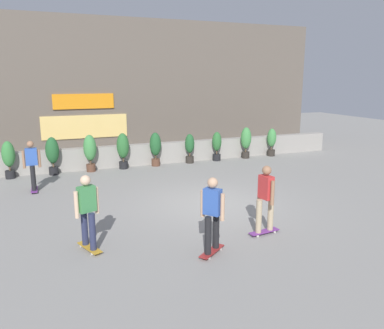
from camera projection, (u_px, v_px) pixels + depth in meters
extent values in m
plane|color=gray|center=(211.00, 204.00, 11.59)|extent=(48.00, 48.00, 0.00)
cube|color=gray|center=(154.00, 154.00, 16.93)|extent=(18.00, 0.40, 0.90)
cube|color=#60564C|center=(130.00, 86.00, 19.93)|extent=(20.00, 2.00, 6.50)
cube|color=orange|center=(84.00, 101.00, 18.22)|extent=(2.80, 0.08, 0.70)
cube|color=#F2CC72|center=(85.00, 127.00, 18.50)|extent=(4.00, 0.06, 1.10)
cylinder|color=black|center=(10.00, 174.00, 14.51)|extent=(0.36, 0.36, 0.30)
cylinder|color=brown|center=(10.00, 169.00, 14.46)|extent=(0.06, 0.06, 0.15)
ellipsoid|color=#387F3D|center=(8.00, 154.00, 14.34)|extent=(0.47, 0.47, 0.96)
cylinder|color=black|center=(54.00, 171.00, 15.07)|extent=(0.36, 0.36, 0.30)
cylinder|color=brown|center=(53.00, 165.00, 15.02)|extent=(0.06, 0.06, 0.15)
ellipsoid|color=#235B2D|center=(52.00, 150.00, 14.89)|extent=(0.50, 0.50, 1.02)
cylinder|color=brown|center=(91.00, 168.00, 15.58)|extent=(0.36, 0.36, 0.30)
cylinder|color=brown|center=(91.00, 162.00, 15.53)|extent=(0.06, 0.06, 0.15)
ellipsoid|color=#428C47|center=(90.00, 148.00, 15.40)|extent=(0.51, 0.51, 1.04)
cylinder|color=black|center=(124.00, 165.00, 16.06)|extent=(0.36, 0.36, 0.30)
cylinder|color=brown|center=(123.00, 160.00, 16.01)|extent=(0.06, 0.06, 0.15)
ellipsoid|color=#2D6B33|center=(123.00, 146.00, 15.88)|extent=(0.50, 0.50, 1.03)
cylinder|color=brown|center=(156.00, 162.00, 16.57)|extent=(0.36, 0.36, 0.30)
cylinder|color=brown|center=(156.00, 157.00, 16.52)|extent=(0.06, 0.06, 0.15)
ellipsoid|color=#235B2D|center=(155.00, 144.00, 16.39)|extent=(0.48, 0.48, 0.98)
cylinder|color=#2D2823|center=(190.00, 160.00, 17.14)|extent=(0.36, 0.36, 0.30)
cylinder|color=brown|center=(190.00, 155.00, 17.09)|extent=(0.06, 0.06, 0.15)
ellipsoid|color=#235B2D|center=(190.00, 143.00, 16.98)|extent=(0.41, 0.41, 0.84)
cylinder|color=black|center=(217.00, 157.00, 17.62)|extent=(0.36, 0.36, 0.30)
cylinder|color=brown|center=(217.00, 152.00, 17.57)|extent=(0.06, 0.06, 0.15)
ellipsoid|color=#2D6B33|center=(217.00, 141.00, 17.45)|extent=(0.42, 0.42, 0.86)
cylinder|color=#2D2823|center=(246.00, 155.00, 18.16)|extent=(0.36, 0.36, 0.30)
cylinder|color=brown|center=(246.00, 150.00, 18.11)|extent=(0.06, 0.06, 0.15)
ellipsoid|color=#428C47|center=(246.00, 138.00, 17.99)|extent=(0.49, 0.49, 1.00)
cylinder|color=#2D2823|center=(271.00, 153.00, 18.67)|extent=(0.36, 0.36, 0.30)
cylinder|color=brown|center=(271.00, 148.00, 18.62)|extent=(0.06, 0.06, 0.15)
ellipsoid|color=#428C47|center=(272.00, 138.00, 18.51)|extent=(0.43, 0.43, 0.88)
cube|color=#BF8C26|center=(90.00, 247.00, 8.49)|extent=(0.46, 0.82, 0.02)
cylinder|color=silver|center=(81.00, 246.00, 8.64)|extent=(0.05, 0.06, 0.06)
cylinder|color=silver|center=(87.00, 244.00, 8.74)|extent=(0.05, 0.06, 0.06)
cylinder|color=silver|center=(92.00, 254.00, 8.26)|extent=(0.05, 0.06, 0.06)
cylinder|color=silver|center=(99.00, 252.00, 8.37)|extent=(0.05, 0.06, 0.06)
cylinder|color=#282D4C|center=(85.00, 227.00, 8.53)|extent=(0.14, 0.14, 0.82)
cylinder|color=#282D4C|center=(92.00, 232.00, 8.27)|extent=(0.14, 0.14, 0.82)
cube|color=#3F8C4C|center=(87.00, 199.00, 8.25)|extent=(0.41, 0.31, 0.56)
sphere|color=beige|center=(85.00, 180.00, 8.16)|extent=(0.22, 0.22, 0.22)
cylinder|color=beige|center=(76.00, 205.00, 8.11)|extent=(0.09, 0.09, 0.58)
cylinder|color=beige|center=(97.00, 200.00, 8.42)|extent=(0.09, 0.09, 0.58)
cube|color=maroon|center=(212.00, 251.00, 8.31)|extent=(0.76, 0.64, 0.02)
cylinder|color=silver|center=(214.00, 247.00, 8.58)|extent=(0.06, 0.06, 0.06)
cylinder|color=silver|center=(221.00, 249.00, 8.50)|extent=(0.06, 0.06, 0.06)
cylinder|color=silver|center=(203.00, 256.00, 8.14)|extent=(0.06, 0.06, 0.06)
cylinder|color=silver|center=(209.00, 258.00, 8.06)|extent=(0.06, 0.06, 0.06)
cylinder|color=black|center=(216.00, 230.00, 8.37)|extent=(0.14, 0.14, 0.82)
cylinder|color=black|center=(208.00, 236.00, 8.07)|extent=(0.14, 0.14, 0.82)
cube|color=#3359B2|center=(212.00, 202.00, 8.07)|extent=(0.38, 0.41, 0.56)
sphere|color=tan|center=(213.00, 183.00, 7.98)|extent=(0.22, 0.22, 0.22)
cylinder|color=tan|center=(203.00, 203.00, 8.20)|extent=(0.09, 0.09, 0.58)
cylinder|color=tan|center=(222.00, 207.00, 7.97)|extent=(0.09, 0.09, 0.58)
cube|color=#72338C|center=(34.00, 189.00, 12.88)|extent=(0.22, 0.80, 0.02)
cylinder|color=silver|center=(32.00, 189.00, 13.10)|extent=(0.03, 0.06, 0.06)
cylinder|color=silver|center=(37.00, 188.00, 13.16)|extent=(0.03, 0.06, 0.06)
cylinder|color=silver|center=(32.00, 193.00, 12.63)|extent=(0.03, 0.06, 0.06)
cylinder|color=silver|center=(37.00, 192.00, 12.68)|extent=(0.03, 0.06, 0.06)
cylinder|color=black|center=(33.00, 176.00, 12.96)|extent=(0.14, 0.14, 0.82)
cylinder|color=black|center=(33.00, 178.00, 12.63)|extent=(0.14, 0.14, 0.82)
cube|color=#3359B2|center=(31.00, 157.00, 12.64)|extent=(0.36, 0.21, 0.56)
sphere|color=#9E7051|center=(30.00, 144.00, 12.55)|extent=(0.22, 0.22, 0.22)
cylinder|color=#9E7051|center=(24.00, 160.00, 12.58)|extent=(0.09, 0.09, 0.58)
cylinder|color=#9E7051|center=(39.00, 159.00, 12.74)|extent=(0.09, 0.09, 0.58)
cube|color=#72338C|center=(264.00, 231.00, 9.37)|extent=(0.82, 0.30, 0.02)
cylinder|color=silver|center=(270.00, 230.00, 9.57)|extent=(0.06, 0.04, 0.06)
cylinder|color=silver|center=(274.00, 232.00, 9.43)|extent=(0.06, 0.04, 0.06)
cylinder|color=silver|center=(253.00, 234.00, 9.32)|extent=(0.06, 0.04, 0.06)
cylinder|color=silver|center=(258.00, 236.00, 9.19)|extent=(0.06, 0.04, 0.06)
cylinder|color=tan|center=(271.00, 214.00, 9.36)|extent=(0.14, 0.14, 0.82)
cylinder|color=tan|center=(259.00, 216.00, 9.19)|extent=(0.14, 0.14, 0.82)
cube|color=red|center=(266.00, 187.00, 9.13)|extent=(0.24, 0.38, 0.56)
sphere|color=#9E7051|center=(267.00, 170.00, 9.04)|extent=(0.22, 0.22, 0.22)
cylinder|color=#9E7051|center=(260.00, 188.00, 9.34)|extent=(0.09, 0.09, 0.58)
cylinder|color=#9E7051|center=(272.00, 193.00, 8.94)|extent=(0.09, 0.09, 0.58)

